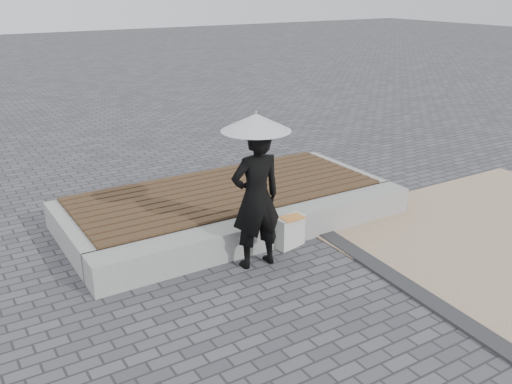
% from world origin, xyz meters
% --- Properties ---
extents(ground, '(80.00, 80.00, 0.00)m').
position_xyz_m(ground, '(0.00, 0.00, 0.00)').
color(ground, '#525358').
rests_on(ground, ground).
extents(edging_band, '(0.61, 5.20, 0.04)m').
position_xyz_m(edging_band, '(0.75, -0.50, 0.02)').
color(edging_band, '#313134').
rests_on(edging_band, ground).
extents(seating_ledge, '(5.00, 0.45, 0.40)m').
position_xyz_m(seating_ledge, '(0.00, 1.60, 0.20)').
color(seating_ledge, '#ACACA6').
rests_on(seating_ledge, ground).
extents(timber_platform, '(5.00, 2.00, 0.40)m').
position_xyz_m(timber_platform, '(0.00, 2.80, 0.20)').
color(timber_platform, '#B0B0AB').
rests_on(timber_platform, ground).
extents(timber_decking, '(4.60, 2.00, 0.04)m').
position_xyz_m(timber_decking, '(0.00, 2.80, 0.42)').
color(timber_decking, brown).
rests_on(timber_decking, timber_platform).
extents(woman, '(0.69, 0.48, 1.84)m').
position_xyz_m(woman, '(-0.46, 1.15, 0.92)').
color(woman, black).
rests_on(woman, ground).
extents(parasol, '(0.85, 0.85, 1.08)m').
position_xyz_m(parasol, '(-0.46, 1.15, 1.88)').
color(parasol, '#B3B4B9').
rests_on(parasol, ground).
extents(handbag, '(0.39, 0.26, 0.26)m').
position_xyz_m(handbag, '(-0.19, 1.56, 0.53)').
color(handbag, black).
rests_on(handbag, seating_ledge).
extents(canvas_tote, '(0.45, 0.27, 0.45)m').
position_xyz_m(canvas_tote, '(0.21, 1.35, 0.22)').
color(canvas_tote, white).
rests_on(canvas_tote, ground).
extents(magazine, '(0.31, 0.23, 0.01)m').
position_xyz_m(magazine, '(0.21, 1.30, 0.45)').
color(magazine, '#DF4730').
rests_on(magazine, canvas_tote).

